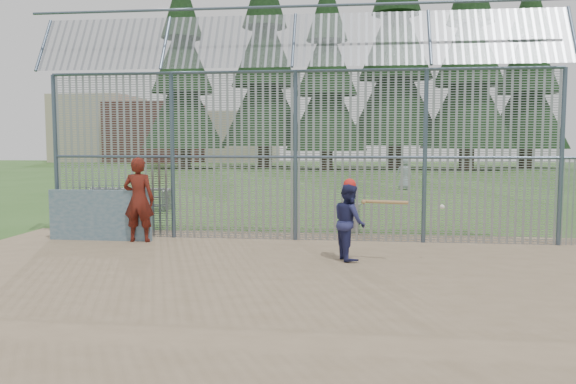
# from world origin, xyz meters

# --- Properties ---
(ground) EXTENTS (120.00, 120.00, 0.00)m
(ground) POSITION_xyz_m (0.00, 0.00, 0.00)
(ground) COLOR #2D511E
(ground) RESTS_ON ground
(dirt_infield) EXTENTS (14.00, 10.00, 0.02)m
(dirt_infield) POSITION_xyz_m (0.00, -0.50, 0.01)
(dirt_infield) COLOR #756047
(dirt_infield) RESTS_ON ground
(dugout_wall) EXTENTS (2.50, 0.12, 1.20)m
(dugout_wall) POSITION_xyz_m (-4.60, 2.90, 0.62)
(dugout_wall) COLOR #38566B
(dugout_wall) RESTS_ON dirt_infield
(batter) EXTENTS (0.78, 0.88, 1.52)m
(batter) POSITION_xyz_m (1.30, 1.36, 0.78)
(batter) COLOR navy
(batter) RESTS_ON dirt_infield
(onlooker) EXTENTS (0.73, 0.49, 1.98)m
(onlooker) POSITION_xyz_m (-3.61, 2.83, 1.01)
(onlooker) COLOR maroon
(onlooker) RESTS_ON dirt_infield
(bg_kid_standing) EXTENTS (0.79, 0.53, 1.59)m
(bg_kid_standing) POSITION_xyz_m (3.89, 18.71, 0.79)
(bg_kid_standing) COLOR gray
(bg_kid_standing) RESTS_ON ground
(batting_gear) EXTENTS (1.95, 0.39, 0.58)m
(batting_gear) POSITION_xyz_m (1.51, 1.33, 1.43)
(batting_gear) COLOR red
(batting_gear) RESTS_ON ground
(trash_can) EXTENTS (0.56, 0.56, 0.82)m
(trash_can) POSITION_xyz_m (1.30, 4.95, 0.38)
(trash_can) COLOR gray
(trash_can) RESTS_ON ground
(bleacher) EXTENTS (3.00, 0.95, 0.72)m
(bleacher) POSITION_xyz_m (-6.44, 8.98, 0.41)
(bleacher) COLOR slate
(bleacher) RESTS_ON ground
(backstop_fence) EXTENTS (20.09, 0.81, 5.30)m
(backstop_fence) POSITION_xyz_m (1.81, 3.43, 2.36)
(backstop_fence) COLOR #47566B
(backstop_fence) RESTS_ON ground
(conifer_row) EXTENTS (38.48, 12.26, 20.20)m
(conifer_row) POSITION_xyz_m (1.93, 41.51, 10.83)
(conifer_row) COLOR #332319
(conifer_row) RESTS_ON ground
(distant_buildings) EXTENTS (26.50, 10.50, 8.00)m
(distant_buildings) POSITION_xyz_m (-23.18, 56.49, 3.60)
(distant_buildings) COLOR brown
(distant_buildings) RESTS_ON ground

